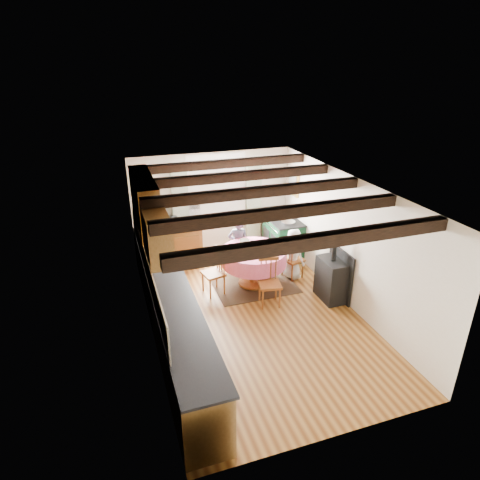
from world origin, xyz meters
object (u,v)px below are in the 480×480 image
object	(u,v)px
child_right	(293,254)
chair_left	(213,272)
chair_right	(293,258)
cast_iron_stove	(332,269)
child_far	(238,245)
cup	(263,244)
chair_near	(270,283)
dining_table	(254,267)
aga_range	(283,238)

from	to	relation	value
child_right	chair_left	bearing A→B (deg)	75.02
child_right	chair_right	bearing A→B (deg)	-54.88
chair_left	child_right	size ratio (longest dim) A/B	0.86
cast_iron_stove	child_right	size ratio (longest dim) A/B	1.17
child_far	child_right	distance (m)	1.19
child_right	cup	distance (m)	0.72
child_far	child_right	xyz separation A→B (m)	(0.97, -0.68, -0.06)
chair_right	cast_iron_stove	bearing A→B (deg)	-178.18
chair_near	chair_right	size ratio (longest dim) A/B	1.02
chair_right	cast_iron_stove	xyz separation A→B (m)	(0.32, -1.01, 0.19)
dining_table	child_right	distance (m)	0.89
child_far	chair_right	bearing A→B (deg)	160.04
cup	chair_right	bearing A→B (deg)	-7.21
chair_near	cup	size ratio (longest dim) A/B	9.21
aga_range	cast_iron_stove	size ratio (longest dim) A/B	0.79
aga_range	child_far	size ratio (longest dim) A/B	0.84
cup	chair_near	bearing A→B (deg)	-102.69
chair_near	cup	bearing A→B (deg)	87.50
chair_right	aga_range	bearing A→B (deg)	-27.67
dining_table	aga_range	xyz separation A→B (m)	(1.09, 1.01, 0.07)
dining_table	cast_iron_stove	bearing A→B (deg)	-38.98
aga_range	child_far	bearing A→B (deg)	-165.54
aga_range	cast_iron_stove	xyz separation A→B (m)	(0.11, -1.98, 0.17)
chair_left	child_far	size ratio (longest dim) A/B	0.77
aga_range	cup	xyz separation A→B (m)	(-0.87, -0.90, 0.36)
chair_right	aga_range	world-z (taller)	aga_range
chair_near	chair_right	distance (m)	1.20
chair_near	cast_iron_stove	xyz separation A→B (m)	(1.18, -0.17, 0.18)
aga_range	cast_iron_stove	distance (m)	2.00
chair_left	cup	xyz separation A→B (m)	(1.09, 0.19, 0.36)
chair_left	child_far	distance (m)	1.10
dining_table	cup	world-z (taller)	cup
chair_near	child_right	distance (m)	1.19
aga_range	cup	world-z (taller)	aga_range
child_right	cup	bearing A→B (deg)	63.96
dining_table	cup	xyz separation A→B (m)	(0.23, 0.12, 0.44)
chair_left	cup	size ratio (longest dim) A/B	9.36
chair_left	cup	bearing A→B (deg)	87.70
chair_left	child_right	world-z (taller)	child_right
dining_table	chair_right	xyz separation A→B (m)	(0.88, 0.03, 0.06)
chair_near	chair_left	size ratio (longest dim) A/B	0.98
chair_near	aga_range	bearing A→B (deg)	69.60
chair_left	child_right	distance (m)	1.75
chair_right	child_far	size ratio (longest dim) A/B	0.75
dining_table	chair_near	xyz separation A→B (m)	(0.02, -0.80, 0.07)
child_right	cup	size ratio (longest dim) A/B	10.90
dining_table	child_far	bearing A→B (deg)	97.74
aga_range	child_right	bearing A→B (deg)	-102.20
cast_iron_stove	child_right	distance (m)	1.05
chair_left	child_far	world-z (taller)	child_far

